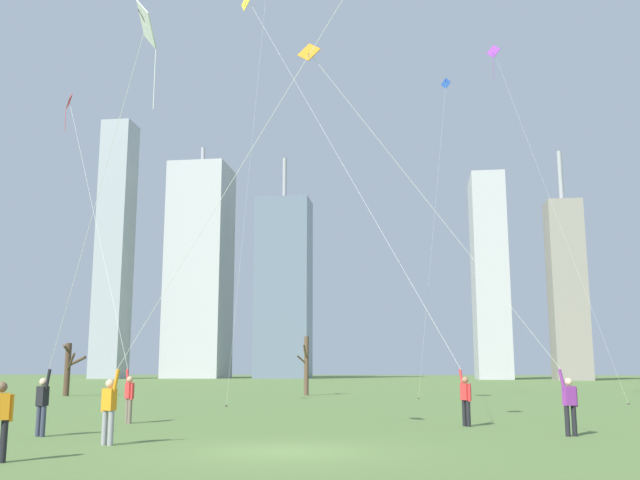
# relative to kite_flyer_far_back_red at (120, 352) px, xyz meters

# --- Properties ---
(ground_plane) EXTENTS (400.00, 400.00, 0.00)m
(ground_plane) POSITION_rel_kite_flyer_far_back_red_xyz_m (7.72, -8.47, -2.46)
(ground_plane) COLOR #5B7A3D
(kite_flyer_far_back_red) EXTENTS (6.95, 7.34, 15.22)m
(kite_flyer_far_back_red) POSITION_rel_kite_flyer_far_back_red_xyz_m (0.00, 0.00, 0.00)
(kite_flyer_far_back_red) COLOR #726656
(kite_flyer_far_back_red) RESTS_ON ground
(kite_flyer_foreground_right_white) EXTENTS (4.17, 3.42, 11.44)m
(kite_flyer_foreground_right_white) POSITION_rel_kite_flyer_far_back_red_xyz_m (0.97, -6.35, 0.47)
(kite_flyer_foreground_right_white) COLOR #33384C
(kite_flyer_foreground_right_white) RESTS_ON ground
(kite_flyer_midfield_center_yellow) EXTENTS (10.17, 8.22, 20.77)m
(kite_flyer_midfield_center_yellow) POSITION_rel_kite_flyer_far_back_red_xyz_m (9.81, 1.40, 3.56)
(kite_flyer_midfield_center_yellow) COLOR black
(kite_flyer_midfield_center_yellow) RESTS_ON ground
(kite_flyer_midfield_left_orange) EXTENTS (8.10, 0.88, 12.19)m
(kite_flyer_midfield_left_orange) POSITION_rel_kite_flyer_far_back_red_xyz_m (14.30, -3.76, -0.43)
(kite_flyer_midfield_left_orange) COLOR black
(kite_flyer_midfield_left_orange) RESTS_ON ground
(kite_flyer_foreground_left_teal) EXTENTS (11.74, 3.70, 18.39)m
(kite_flyer_foreground_left_teal) POSITION_rel_kite_flyer_far_back_red_xyz_m (5.28, -8.36, 1.85)
(kite_flyer_foreground_left_teal) COLOR gray
(kite_flyer_foreground_left_teal) RESTS_ON ground
(bystander_far_off_by_trees) EXTENTS (0.44, 0.36, 1.62)m
(bystander_far_off_by_trees) POSITION_rel_kite_flyer_far_back_red_xyz_m (2.29, -11.27, -1.56)
(bystander_far_off_by_trees) COLOR black
(bystander_far_off_by_trees) RESTS_ON ground
(distant_kite_low_near_trees_blue) EXTENTS (2.70, 0.55, 21.07)m
(distant_kite_low_near_trees_blue) POSITION_rel_kite_flyer_far_back_red_xyz_m (12.74, 20.73, 14.83)
(distant_kite_low_near_trees_blue) COLOR blue
(distant_kite_low_near_trees_blue) RESTS_ON ground
(distant_kite_drifting_left_purple) EXTENTS (6.26, 2.94, 21.95)m
(distant_kite_drifting_left_purple) POSITION_rel_kite_flyer_far_back_red_xyz_m (16.51, 17.46, 16.97)
(distant_kite_drifting_left_purple) COLOR purple
(distant_kite_drifting_left_purple) RESTS_ON ground
(bare_tree_center) EXTENTS (0.80, 3.38, 4.17)m
(bare_tree_center) POSITION_rel_kite_flyer_far_back_red_xyz_m (2.86, 26.12, -0.25)
(bare_tree_center) COLOR brown
(bare_tree_center) RESTS_ON ground
(bare_tree_leftmost) EXTENTS (1.79, 1.63, 3.65)m
(bare_tree_leftmost) POSITION_rel_kite_flyer_far_back_red_xyz_m (-13.43, 22.63, -0.48)
(bare_tree_leftmost) COLOR #4C3828
(bare_tree_leftmost) RESTS_ON ground
(skyline_mid_tower_left) EXTENTS (5.89, 10.27, 36.83)m
(skyline_mid_tower_left) POSITION_rel_kite_flyer_far_back_red_xyz_m (24.12, 106.04, 15.95)
(skyline_mid_tower_left) COLOR #B2B2B7
(skyline_mid_tower_left) RESTS_ON ground
(skyline_slender_spire) EXTENTS (5.61, 5.64, 38.61)m
(skyline_slender_spire) POSITION_rel_kite_flyer_far_back_red_xyz_m (35.74, 97.03, 12.49)
(skyline_slender_spire) COLOR gray
(skyline_slender_spire) RESTS_ON ground
(skyline_mid_tower_right) EXTENTS (10.42, 7.89, 43.97)m
(skyline_mid_tower_right) POSITION_rel_kite_flyer_far_back_red_xyz_m (-14.97, 112.37, 15.19)
(skyline_mid_tower_right) COLOR slate
(skyline_mid_tower_right) RESTS_ON ground
(skyline_squat_block) EXTENTS (11.42, 11.55, 47.37)m
(skyline_squat_block) POSITION_rel_kite_flyer_far_back_red_xyz_m (-32.59, 113.70, 19.11)
(skyline_squat_block) COLOR #B2B2B7
(skyline_squat_block) RESTS_ON ground
(skyline_tall_tower) EXTENTS (5.69, 5.93, 49.91)m
(skyline_tall_tower) POSITION_rel_kite_flyer_far_back_red_xyz_m (-46.70, 104.20, 22.49)
(skyline_tall_tower) COLOR #9EA3AD
(skyline_tall_tower) RESTS_ON ground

